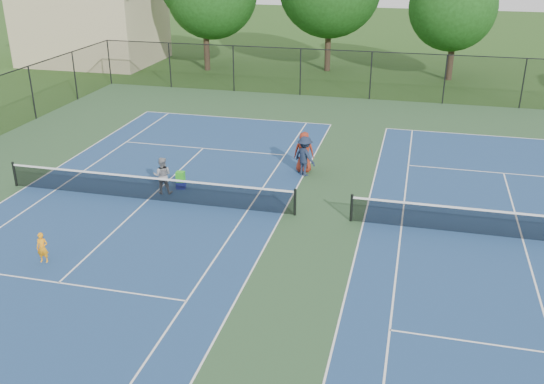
% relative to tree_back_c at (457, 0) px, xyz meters
% --- Properties ---
extents(ground, '(140.00, 140.00, 0.00)m').
position_rel_tree_back_c_xyz_m(ground, '(-5.00, -25.00, -5.48)').
color(ground, '#234716').
rests_on(ground, ground).
extents(court_pad, '(36.00, 36.00, 0.01)m').
position_rel_tree_back_c_xyz_m(court_pad, '(-5.00, -25.00, -5.48)').
color(court_pad, '#30542F').
rests_on(court_pad, ground).
extents(tennis_court_left, '(12.00, 23.83, 1.07)m').
position_rel_tree_back_c_xyz_m(tennis_court_left, '(-12.00, -25.00, -5.38)').
color(tennis_court_left, navy).
rests_on(tennis_court_left, ground).
extents(tennis_court_right, '(12.00, 23.83, 1.07)m').
position_rel_tree_back_c_xyz_m(tennis_court_right, '(2.00, -25.00, -5.38)').
color(tennis_court_right, navy).
rests_on(tennis_court_right, ground).
extents(perimeter_fence, '(36.08, 36.08, 3.02)m').
position_rel_tree_back_c_xyz_m(perimeter_fence, '(-5.00, -25.00, -3.88)').
color(perimeter_fence, black).
rests_on(perimeter_fence, ground).
extents(tree_back_c, '(6.00, 6.00, 8.40)m').
position_rel_tree_back_c_xyz_m(tree_back_c, '(0.00, 0.00, 0.00)').
color(tree_back_c, '#2D2116').
rests_on(tree_back_c, ground).
extents(clapboard_house, '(10.80, 8.10, 7.65)m').
position_rel_tree_back_c_xyz_m(clapboard_house, '(-28.00, -0.00, -2.39)').
color(clapboard_house, tan).
rests_on(clapboard_house, ground).
extents(child_player, '(0.41, 0.31, 1.03)m').
position_rel_tree_back_c_xyz_m(child_player, '(-13.15, -30.36, -4.97)').
color(child_player, orange).
rests_on(child_player, ground).
extents(instructor, '(0.85, 0.73, 1.53)m').
position_rel_tree_back_c_xyz_m(instructor, '(-11.68, -24.20, -4.72)').
color(instructor, gray).
rests_on(instructor, ground).
extents(bystander_b, '(1.30, 1.19, 1.76)m').
position_rel_tree_back_c_xyz_m(bystander_b, '(-6.48, -20.89, -4.60)').
color(bystander_b, '#1A243A').
rests_on(bystander_b, ground).
extents(bystander_c, '(0.97, 0.71, 1.81)m').
position_rel_tree_back_c_xyz_m(bystander_c, '(-6.61, -20.46, -4.57)').
color(bystander_c, maroon).
rests_on(bystander_c, ground).
extents(ball_crate, '(0.41, 0.36, 0.31)m').
position_rel_tree_back_c_xyz_m(ball_crate, '(-11.16, -23.60, -5.33)').
color(ball_crate, navy).
rests_on(ball_crate, ground).
extents(ball_hopper, '(0.37, 0.31, 0.44)m').
position_rel_tree_back_c_xyz_m(ball_hopper, '(-11.16, -23.60, -4.96)').
color(ball_hopper, green).
rests_on(ball_hopper, ball_crate).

